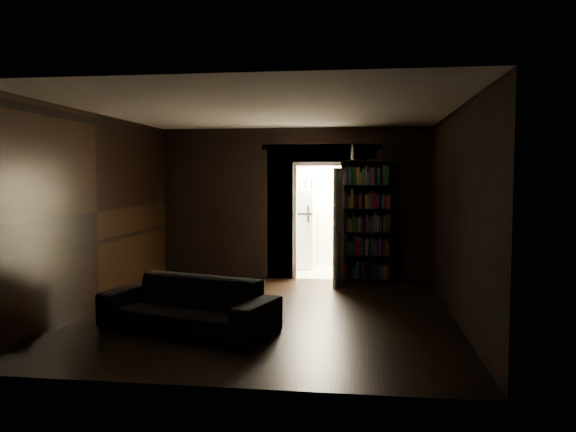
% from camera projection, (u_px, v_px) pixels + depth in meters
% --- Properties ---
extents(ground, '(5.50, 5.50, 0.00)m').
position_uv_depth(ground, '(270.00, 314.00, 7.79)').
color(ground, black).
rests_on(ground, ground).
extents(room_walls, '(5.02, 5.61, 2.84)m').
position_uv_depth(room_walls, '(280.00, 191.00, 8.73)').
color(room_walls, black).
rests_on(room_walls, ground).
extents(kitchen_alcove, '(2.20, 1.80, 2.60)m').
position_uv_depth(kitchen_alcove, '(325.00, 211.00, 11.46)').
color(kitchen_alcove, beige).
rests_on(kitchen_alcove, ground).
extents(sofa, '(2.38, 1.56, 0.84)m').
position_uv_depth(sofa, '(188.00, 296.00, 6.93)').
color(sofa, black).
rests_on(sofa, ground).
extents(bookshelf, '(0.95, 0.54, 2.20)m').
position_uv_depth(bookshelf, '(366.00, 221.00, 10.09)').
color(bookshelf, black).
rests_on(bookshelf, ground).
extents(refrigerator, '(0.81, 0.76, 1.65)m').
position_uv_depth(refrigerator, '(297.00, 228.00, 11.73)').
color(refrigerator, white).
rests_on(refrigerator, ground).
extents(door, '(0.23, 0.84, 2.05)m').
position_uv_depth(door, '(340.00, 226.00, 9.88)').
color(door, white).
rests_on(door, ground).
extents(figurine, '(0.12, 0.12, 0.28)m').
position_uv_depth(figurine, '(353.00, 152.00, 10.00)').
color(figurine, white).
rests_on(figurine, bookshelf).
extents(bottles, '(0.57, 0.29, 0.24)m').
position_uv_depth(bottles, '(300.00, 183.00, 11.52)').
color(bottles, black).
rests_on(bottles, refrigerator).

